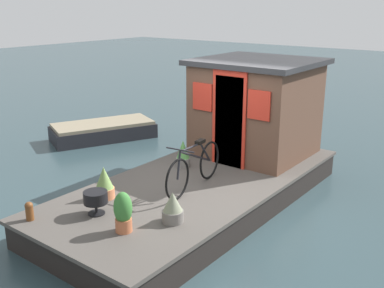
% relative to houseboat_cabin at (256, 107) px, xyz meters
% --- Properties ---
extents(ground_plane, '(60.00, 60.00, 0.00)m').
position_rel_houseboat_cabin_xyz_m(ground_plane, '(-1.88, 0.00, -1.45)').
color(ground_plane, '#2D4247').
extents(houseboat_deck, '(5.99, 2.63, 0.48)m').
position_rel_houseboat_cabin_xyz_m(houseboat_deck, '(-1.88, 0.00, -1.20)').
color(houseboat_deck, '#4C4742').
rests_on(houseboat_deck, ground_plane).
extents(houseboat_cabin, '(2.12, 2.24, 1.91)m').
position_rel_houseboat_cabin_xyz_m(houseboat_cabin, '(0.00, 0.00, 0.00)').
color(houseboat_cabin, brown).
rests_on(houseboat_cabin, houseboat_deck).
extents(bicycle, '(1.71, 0.50, 0.80)m').
position_rel_houseboat_cabin_xyz_m(bicycle, '(-2.24, -0.17, -0.59)').
color(bicycle, black).
rests_on(bicycle, houseboat_deck).
extents(potted_plant_sage, '(0.25, 0.25, 0.57)m').
position_rel_houseboat_cabin_xyz_m(potted_plant_sage, '(-4.02, -0.33, -0.68)').
color(potted_plant_sage, '#B2603D').
rests_on(potted_plant_sage, houseboat_deck).
extents(potted_plant_basil, '(0.31, 0.31, 0.45)m').
position_rel_houseboat_cabin_xyz_m(potted_plant_basil, '(-3.39, -0.67, -0.75)').
color(potted_plant_basil, slate).
rests_on(potted_plant_basil, houseboat_deck).
extents(potted_plant_geranium, '(0.27, 0.27, 0.51)m').
position_rel_houseboat_cabin_xyz_m(potted_plant_geranium, '(-1.54, 0.64, -0.72)').
color(potted_plant_geranium, slate).
rests_on(potted_plant_geranium, houseboat_deck).
extents(potted_plant_mint, '(0.31, 0.31, 0.52)m').
position_rel_houseboat_cabin_xyz_m(potted_plant_mint, '(-3.42, 0.71, -0.72)').
color(potted_plant_mint, '#C6754C').
rests_on(potted_plant_mint, houseboat_deck).
extents(charcoal_grill, '(0.35, 0.35, 0.35)m').
position_rel_houseboat_cabin_xyz_m(charcoal_grill, '(-3.89, 0.37, -0.72)').
color(charcoal_grill, black).
rests_on(charcoal_grill, houseboat_deck).
extents(mooring_bollard, '(0.12, 0.12, 0.28)m').
position_rel_houseboat_cabin_xyz_m(mooring_bollard, '(-4.60, 0.97, -0.82)').
color(mooring_bollard, brown).
rests_on(mooring_bollard, houseboat_deck).
extents(dinghy_boat, '(2.86, 2.11, 0.45)m').
position_rel_houseboat_cabin_xyz_m(dinghy_boat, '(-0.12, 4.47, -1.23)').
color(dinghy_boat, '#232328').
rests_on(dinghy_boat, ground_plane).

